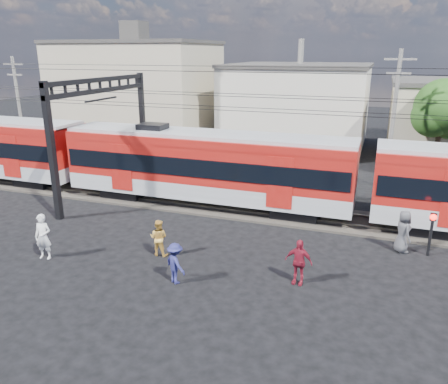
{
  "coord_description": "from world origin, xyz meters",
  "views": [
    {
      "loc": [
        5.22,
        -13.65,
        8.33
      ],
      "look_at": [
        -1.43,
        5.0,
        1.94
      ],
      "focal_mm": 35.0,
      "sensor_mm": 36.0,
      "label": 1
    }
  ],
  "objects_px": {
    "commuter_train": "(210,165)",
    "pedestrian_c": "(175,263)",
    "crossing_signal": "(432,226)",
    "pedestrian_a": "(43,237)"
  },
  "relations": [
    {
      "from": "pedestrian_c",
      "to": "crossing_signal",
      "type": "distance_m",
      "value": 10.78
    },
    {
      "from": "pedestrian_a",
      "to": "pedestrian_c",
      "type": "relative_size",
      "value": 1.22
    },
    {
      "from": "pedestrian_c",
      "to": "crossing_signal",
      "type": "relative_size",
      "value": 0.82
    },
    {
      "from": "pedestrian_c",
      "to": "crossing_signal",
      "type": "bearing_deg",
      "value": -117.84
    },
    {
      "from": "commuter_train",
      "to": "pedestrian_c",
      "type": "height_order",
      "value": "commuter_train"
    },
    {
      "from": "commuter_train",
      "to": "pedestrian_c",
      "type": "bearing_deg",
      "value": -77.15
    },
    {
      "from": "commuter_train",
      "to": "crossing_signal",
      "type": "distance_m",
      "value": 11.47
    },
    {
      "from": "pedestrian_a",
      "to": "crossing_signal",
      "type": "distance_m",
      "value": 16.26
    },
    {
      "from": "commuter_train",
      "to": "pedestrian_c",
      "type": "xyz_separation_m",
      "value": [
        1.93,
        -8.46,
        -1.6
      ]
    },
    {
      "from": "pedestrian_a",
      "to": "crossing_signal",
      "type": "relative_size",
      "value": 1.0
    }
  ]
}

